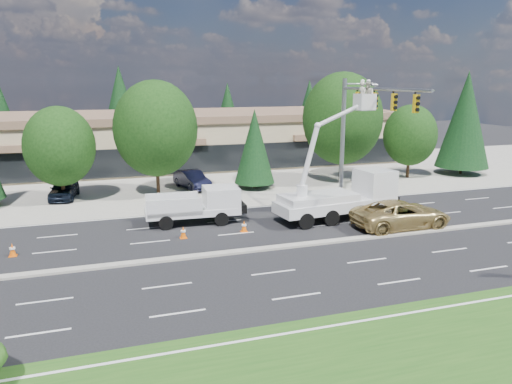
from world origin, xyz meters
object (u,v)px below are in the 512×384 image
object	(u,v)px
signal_mast	(358,121)
bucket_truck	(345,190)
minivan	(401,214)
utility_pickup	(199,209)

from	to	relation	value
signal_mast	bucket_truck	world-z (taller)	signal_mast
signal_mast	minivan	world-z (taller)	signal_mast
signal_mast	minivan	size ratio (longest dim) A/B	1.65
minivan	bucket_truck	bearing A→B (deg)	35.85
utility_pickup	bucket_truck	distance (m)	9.50
bucket_truck	minivan	bearing A→B (deg)	-59.48
signal_mast	bucket_truck	xyz separation A→B (m)	(-2.34, -2.77, -4.14)
bucket_truck	signal_mast	bearing A→B (deg)	43.83
bucket_truck	minivan	size ratio (longest dim) A/B	1.45
signal_mast	utility_pickup	world-z (taller)	signal_mast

